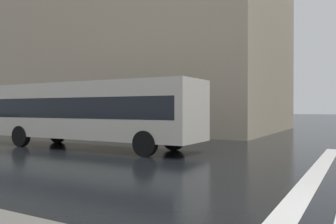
{
  "coord_description": "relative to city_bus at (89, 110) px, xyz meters",
  "views": [
    {
      "loc": [
        -6.66,
        -0.38,
        1.84
      ],
      "look_at": [
        5.53,
        6.5,
        1.7
      ],
      "focal_mm": 36.96,
      "sensor_mm": 36.0,
      "label": 1
    }
  ],
  "objects": [
    {
      "name": "city_bus",
      "position": [
        0.0,
        0.0,
        0.0
      ],
      "size": [
        2.6,
        11.0,
        3.0
      ],
      "color": "beige",
      "rests_on": "ground_plane"
    },
    {
      "name": "haussmann_block_mid",
      "position": [
        14.41,
        7.89,
        10.22
      ],
      "size": [
        14.83,
        26.6,
        24.48
      ],
      "color": "tan",
      "rests_on": "ground_plane"
    }
  ]
}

